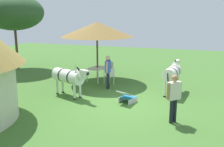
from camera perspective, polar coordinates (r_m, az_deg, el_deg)
name	(u,v)px	position (r m, az deg, el deg)	size (l,w,h in m)	color
ground_plane	(122,104)	(11.14, 2.28, -6.64)	(36.00, 36.00, 0.00)	#416F2D
shade_umbrella	(97,29)	(14.46, -3.28, 9.56)	(3.96, 3.96, 3.27)	brown
patio_dining_table	(98,69)	(14.77, -3.17, 0.93)	(1.34, 1.02, 0.74)	silver
patio_chair_near_hut	(110,75)	(13.89, -0.46, -0.37)	(0.60, 0.59, 0.90)	silver
patio_chair_west_end	(109,68)	(15.70, -0.63, 1.22)	(0.52, 0.54, 0.90)	silver
patio_chair_east_end	(77,72)	(14.76, -7.61, 0.33)	(0.58, 0.57, 0.90)	white
guest_beside_umbrella	(108,69)	(13.06, -0.89, 0.97)	(0.60, 0.27, 1.69)	black
standing_watcher	(174,94)	(9.24, 13.33, -4.41)	(0.48, 0.48, 1.73)	black
striped_lounge_chair	(127,97)	(11.24, 3.28, -5.11)	(0.95, 0.79, 0.59)	teal
zebra_nearest_camera	(172,73)	(12.52, 12.98, 0.09)	(2.11, 0.78, 1.56)	silver
zebra_by_umbrella	(69,77)	(12.06, -9.40, -0.69)	(1.15, 2.16, 1.46)	silver
acacia_tree_behind_hut	(14,12)	(18.77, -20.59, 12.32)	(3.89, 3.89, 4.93)	#4F3725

